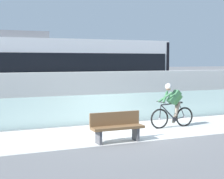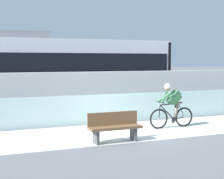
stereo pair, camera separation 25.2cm
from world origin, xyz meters
TOP-DOWN VIEW (x-y plane):
  - ground_plane at (0.00, 0.00)m, footprint 200.00×200.00m
  - bike_path_deck at (0.00, 0.00)m, footprint 32.00×3.20m
  - glass_parapet at (0.00, 1.85)m, footprint 32.00×0.05m
  - concrete_barrier_wall at (0.00, 3.65)m, footprint 32.00×0.36m
  - tram_rail_near at (0.00, 6.13)m, footprint 32.00×0.08m
  - tram_rail_far at (0.00, 7.57)m, footprint 32.00×0.08m
  - tram at (-0.14, 6.85)m, footprint 11.06×2.54m
  - cyclist_on_bike at (2.00, 0.00)m, footprint 1.77×0.58m
  - bench at (-0.78, -1.29)m, footprint 1.60×0.45m

SIDE VIEW (x-z plane):
  - ground_plane at x=0.00m, z-range 0.00..0.00m
  - tram_rail_near at x=0.00m, z-range 0.00..0.01m
  - tram_rail_far at x=0.00m, z-range 0.00..0.01m
  - bike_path_deck at x=0.00m, z-range 0.00..0.01m
  - bench at x=-0.78m, z-range 0.03..0.92m
  - glass_parapet at x=0.00m, z-range 0.00..1.12m
  - cyclist_on_bike at x=2.00m, z-range -0.02..1.59m
  - concrete_barrier_wall at x=0.00m, z-range 0.00..1.93m
  - tram at x=-0.14m, z-range -0.01..3.80m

